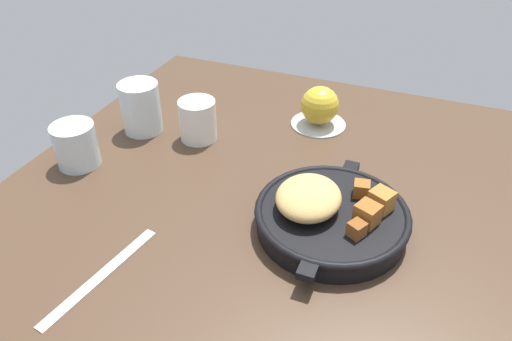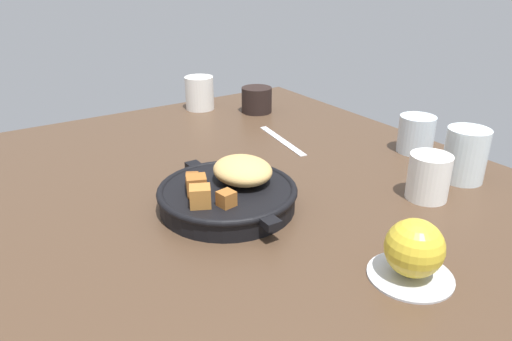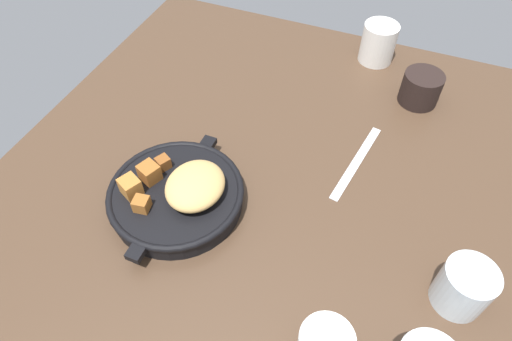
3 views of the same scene
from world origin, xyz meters
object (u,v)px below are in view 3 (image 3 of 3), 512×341
at_px(ceramic_mug_white, 378,43).
at_px(water_glass_short, 464,287).
at_px(butter_knife, 357,162).
at_px(coffee_mug_dark, 421,88).
at_px(cast_iron_skillet, 178,194).

bearing_deg(ceramic_mug_white, water_glass_short, 23.82).
relative_size(butter_knife, coffee_mug_dark, 2.54).
bearing_deg(ceramic_mug_white, cast_iron_skillet, -22.34).
bearing_deg(water_glass_short, ceramic_mug_white, -156.18).
bearing_deg(butter_knife, water_glass_short, 52.97).
relative_size(cast_iron_skillet, coffee_mug_dark, 3.39).
bearing_deg(coffee_mug_dark, water_glass_short, 16.06).
height_order(coffee_mug_dark, ceramic_mug_white, ceramic_mug_white).
bearing_deg(butter_knife, coffee_mug_dark, 170.29).
xyz_separation_m(butter_knife, ceramic_mug_white, (-0.33, -0.04, 0.04)).
xyz_separation_m(cast_iron_skillet, coffee_mug_dark, (-0.43, 0.33, 0.01)).
xyz_separation_m(butter_knife, water_glass_short, (0.21, 0.20, 0.04)).
distance_m(cast_iron_skillet, water_glass_short, 0.46).
xyz_separation_m(coffee_mug_dark, ceramic_mug_white, (-0.11, -0.11, 0.01)).
relative_size(coffee_mug_dark, water_glass_short, 1.03).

